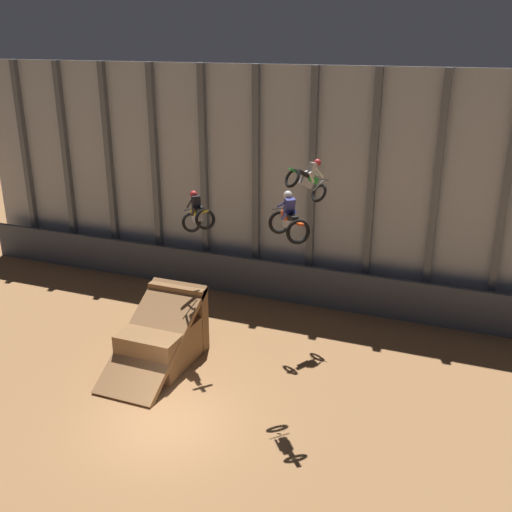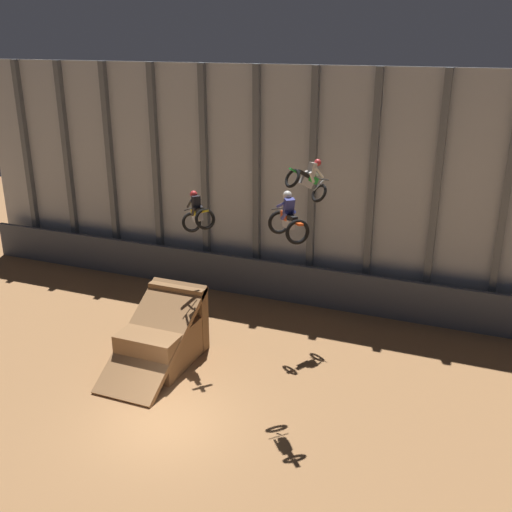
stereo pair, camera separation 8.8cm
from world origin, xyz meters
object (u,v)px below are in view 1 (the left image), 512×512
object	(u,v)px
rider_bike_center_air	(308,180)
dirt_ramp	(165,336)
rider_bike_left_air	(197,214)
rider_bike_right_air	(289,219)
hay_bale_trackside	(153,306)

from	to	relation	value
rider_bike_center_air	dirt_ramp	bearing A→B (deg)	-99.94
rider_bike_left_air	rider_bike_right_air	distance (m)	4.58
rider_bike_left_air	rider_bike_center_air	distance (m)	4.25
dirt_ramp	rider_bike_right_air	bearing A→B (deg)	-9.24
rider_bike_right_air	hay_bale_trackside	distance (m)	10.23
dirt_ramp	hay_bale_trackside	world-z (taller)	dirt_ramp
dirt_ramp	rider_bike_right_air	xyz separation A→B (m)	(4.91, -0.80, 5.20)
rider_bike_center_air	rider_bike_right_air	world-z (taller)	rider_bike_center_air
dirt_ramp	hay_bale_trackside	distance (m)	4.11
dirt_ramp	rider_bike_left_air	world-z (taller)	rider_bike_left_air
dirt_ramp	rider_bike_center_air	xyz separation A→B (m)	(4.09, 3.81, 5.31)
dirt_ramp	hay_bale_trackside	xyz separation A→B (m)	(-2.48, 3.22, -0.63)
dirt_ramp	hay_bale_trackside	size ratio (longest dim) A/B	4.12
rider_bike_right_air	hay_bale_trackside	world-z (taller)	rider_bike_right_air
rider_bike_left_air	rider_bike_right_air	bearing A→B (deg)	-75.15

